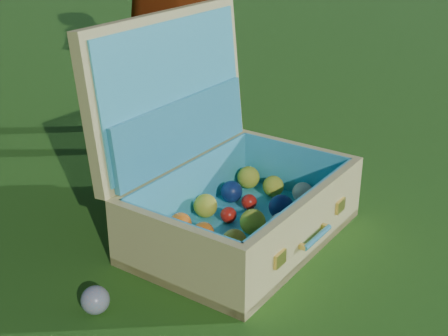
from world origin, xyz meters
TOP-DOWN VIEW (x-y plane):
  - ground at (0.00, 0.00)m, footprint 60.00×60.00m
  - stray_ball at (-0.53, -0.16)m, footprint 0.07×0.07m
  - suitcase at (-0.02, -0.05)m, footprint 0.80×0.70m

SIDE VIEW (x-z plane):
  - ground at x=0.00m, z-range 0.00..0.00m
  - stray_ball at x=-0.53m, z-range 0.00..0.07m
  - suitcase at x=-0.02m, z-range -0.14..0.52m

